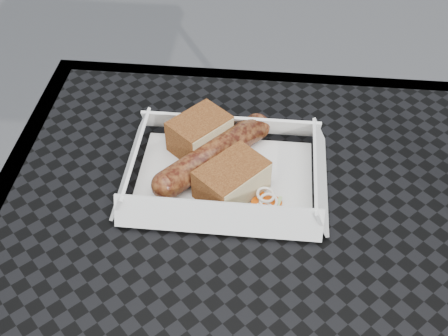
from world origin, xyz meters
name	(u,v)px	position (x,y,z in m)	size (l,w,h in m)	color
patio_table	(306,329)	(0.00, 0.00, 0.67)	(0.80, 0.80, 0.74)	black
food_tray	(225,178)	(-0.11, 0.16, 0.75)	(0.22, 0.15, 0.00)	white
bratwurst	(214,154)	(-0.13, 0.18, 0.77)	(0.14, 0.16, 0.04)	brown
bread_near	(200,133)	(-0.15, 0.21, 0.77)	(0.07, 0.05, 0.05)	brown
bread_far	(232,180)	(-0.10, 0.13, 0.77)	(0.08, 0.06, 0.04)	brown
veg_garnish	(272,206)	(-0.05, 0.11, 0.75)	(0.03, 0.03, 0.00)	#E15309
napkin	(204,177)	(-0.14, 0.16, 0.75)	(0.12, 0.12, 0.00)	white
condiment_cup_sauce	(218,167)	(-0.12, 0.16, 0.76)	(0.05, 0.05, 0.03)	maroon
condiment_cup_empty	(224,160)	(-0.11, 0.18, 0.76)	(0.05, 0.05, 0.03)	silver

